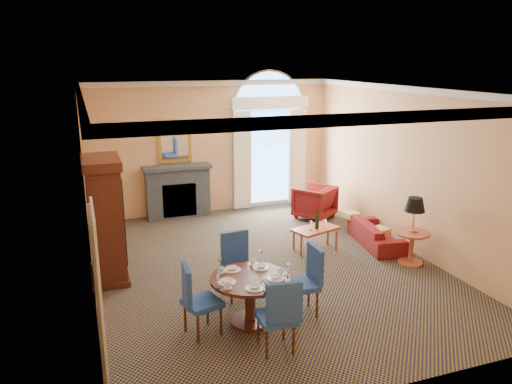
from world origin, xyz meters
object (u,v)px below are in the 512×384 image
object	(u,v)px
dining_table	(250,289)
armoire	(105,221)
armchair	(315,202)
coffee_table	(316,229)
sofa	(376,233)
side_table	(413,223)

from	to	relation	value
dining_table	armoire	bearing A→B (deg)	128.06
armchair	coffee_table	distance (m)	2.09
sofa	coffee_table	world-z (taller)	coffee_table
coffee_table	armoire	bearing A→B (deg)	161.92
armoire	side_table	world-z (taller)	armoire
coffee_table	side_table	size ratio (longest dim) A/B	0.81
armoire	sofa	xyz separation A→B (m)	(5.27, -0.20, -0.79)
dining_table	side_table	distance (m)	3.67
sofa	armchair	xyz separation A→B (m)	(-0.41, 2.04, 0.15)
armoire	side_table	distance (m)	5.48
armoire	coffee_table	size ratio (longest dim) A/B	2.11
dining_table	armchair	xyz separation A→B (m)	(3.06, 4.15, -0.15)
side_table	sofa	bearing A→B (deg)	92.66
armchair	armoire	bearing A→B (deg)	-14.72
sofa	coffee_table	distance (m)	1.33
armoire	armchair	distance (m)	5.24
dining_table	side_table	world-z (taller)	side_table
dining_table	side_table	bearing A→B (deg)	16.37
dining_table	sofa	xyz separation A→B (m)	(3.46, 2.11, -0.30)
armoire	coffee_table	world-z (taller)	armoire
side_table	armoire	bearing A→B (deg)	166.53
armoire	sofa	size ratio (longest dim) A/B	1.29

